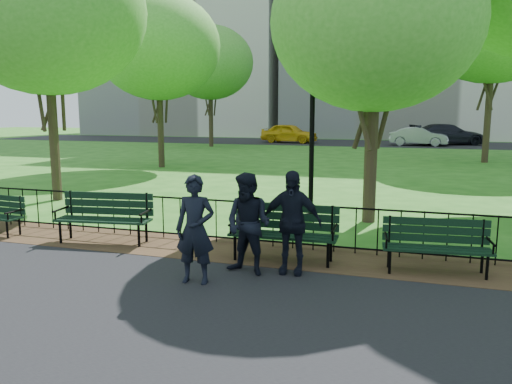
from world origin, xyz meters
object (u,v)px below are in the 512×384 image
(tree_near_e, at_px, (376,22))
(tree_far_w, at_px, (210,63))
(park_bench_main, at_px, (269,224))
(park_bench_left_a, at_px, (105,212))
(park_bench_right_a, at_px, (436,240))
(lamppost, at_px, (312,141))
(sedan_silver, at_px, (419,136))
(tree_mid_w, at_px, (158,47))
(person_mid, at_px, (248,224))
(person_left, at_px, (195,229))
(person_right, at_px, (291,222))
(sedan_dark, at_px, (448,134))
(tree_near_w, at_px, (45,10))
(taxi, at_px, (289,133))
(tree_far_e, at_px, (495,20))

(tree_near_e, height_order, tree_far_w, tree_far_w)
(park_bench_main, distance_m, park_bench_left_a, 3.54)
(park_bench_right_a, bearing_deg, lamppost, 124.08)
(sedan_silver, bearing_deg, tree_near_e, -179.94)
(tree_mid_w, height_order, person_mid, tree_mid_w)
(park_bench_right_a, xyz_separation_m, sedan_silver, (-0.07, 31.64, 0.16))
(person_left, bearing_deg, sedan_silver, 77.50)
(person_right, xyz_separation_m, sedan_silver, (2.21, 32.39, -0.14))
(lamppost, xyz_separation_m, sedan_dark, (4.89, 30.34, -1.12))
(tree_mid_w, xyz_separation_m, tree_far_w, (-3.05, 13.52, 0.56))
(park_bench_main, height_order, tree_near_w, tree_near_w)
(park_bench_right_a, distance_m, person_right, 2.42)
(park_bench_right_a, relative_size, tree_far_w, 0.20)
(park_bench_right_a, bearing_deg, tree_far_w, 113.80)
(tree_near_e, relative_size, person_right, 3.93)
(park_bench_right_a, relative_size, tree_near_e, 0.26)
(tree_near_w, height_order, person_left, tree_near_w)
(person_right, xyz_separation_m, taxi, (-8.09, 33.01, -0.05))
(tree_near_e, xyz_separation_m, sedan_silver, (1.32, 28.03, -3.94))
(park_bench_right_a, bearing_deg, tree_near_e, 105.28)
(park_bench_right_a, distance_m, person_left, 3.96)
(tree_far_w, height_order, sedan_silver, tree_far_w)
(person_left, bearing_deg, person_right, 28.39)
(sedan_dark, bearing_deg, park_bench_right_a, 158.89)
(park_bench_main, relative_size, person_mid, 1.16)
(park_bench_main, bearing_deg, sedan_silver, 83.42)
(park_bench_left_a, bearing_deg, sedan_silver, 70.86)
(tree_near_w, xyz_separation_m, tree_near_e, (9.23, -0.23, -0.84))
(person_mid, bearing_deg, lamppost, 101.26)
(park_bench_left_a, height_order, person_mid, person_mid)
(park_bench_right_a, height_order, tree_near_w, tree_near_w)
(lamppost, height_order, tree_mid_w, tree_mid_w)
(tree_near_w, distance_m, person_mid, 10.22)
(tree_mid_w, distance_m, tree_far_w, 13.87)
(person_left, bearing_deg, park_bench_main, 56.90)
(tree_far_w, distance_m, taxi, 9.22)
(tree_far_w, distance_m, sedan_dark, 19.32)
(tree_near_w, height_order, tree_far_e, tree_far_e)
(park_bench_right_a, height_order, sedan_dark, sedan_dark)
(park_bench_right_a, bearing_deg, sedan_silver, 84.34)
(park_bench_left_a, bearing_deg, park_bench_main, -11.43)
(park_bench_left_a, height_order, tree_far_w, tree_far_w)
(park_bench_left_a, distance_m, lamppost, 5.02)
(taxi, relative_size, sedan_dark, 0.84)
(park_bench_right_a, distance_m, tree_near_e, 5.64)
(park_bench_main, bearing_deg, tree_near_e, 67.47)
(park_bench_main, xyz_separation_m, tree_near_w, (-7.79, 4.00, 4.84))
(person_left, bearing_deg, park_bench_left_a, 141.81)
(tree_far_e, relative_size, sedan_dark, 1.84)
(park_bench_main, relative_size, person_left, 1.14)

